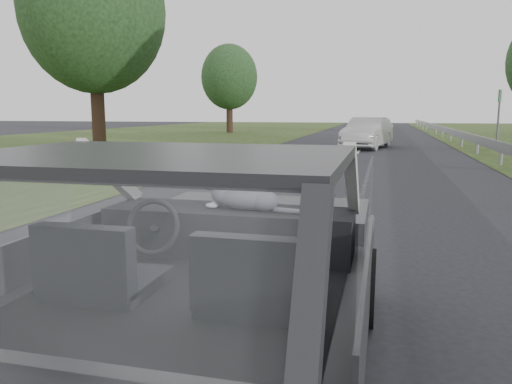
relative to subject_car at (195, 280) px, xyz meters
The scene contains 10 objects.
subject_car is the anchor object (origin of this frame).
dashboard 0.64m from the subject_car, 90.00° to the left, with size 1.58×0.45×0.30m, color black.
driver_seat 0.52m from the subject_car, 144.06° to the right, with size 0.50×0.72×0.42m, color black.
passenger_seat 0.52m from the subject_car, 35.94° to the right, with size 0.50×0.72×0.42m, color black.
steering_wheel 0.55m from the subject_car, 140.48° to the left, with size 0.36×0.36×0.04m, color black.
cat 0.70m from the subject_car, 79.09° to the left, with size 0.56×0.17×0.25m, color slate.
other_car 20.09m from the subject_car, 89.25° to the left, with size 1.62×4.11×1.35m, color silver.
highway_sign 28.80m from the subject_car, 75.77° to the left, with size 0.11×1.11×2.78m, color #1E6C2E.
tree_5 18.97m from the subject_car, 123.04° to the left, with size 5.59×5.59×8.47m, color #1C3016, non-canonical shape.
tree_6 35.88m from the subject_car, 106.97° to the left, with size 4.22×4.22×6.39m, color #1C3016, non-canonical shape.
Camera 1 is at (0.95, -2.39, 1.62)m, focal length 35.00 mm.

